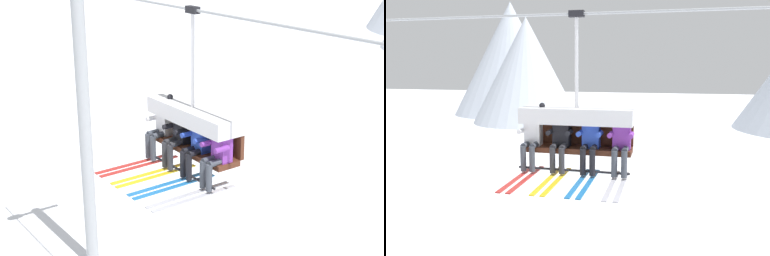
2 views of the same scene
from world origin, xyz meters
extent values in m
cylinder|color=#9EA3A8|center=(-6.60, 0.00, 4.21)|extent=(0.36, 0.36, 8.42)
cylinder|color=#9EA3A8|center=(1.46, -0.80, 8.27)|extent=(18.13, 0.05, 0.05)
cube|color=#512819|center=(-0.49, -0.80, 5.75)|extent=(2.11, 0.48, 0.10)
cube|color=#512819|center=(-0.49, -0.52, 6.03)|extent=(2.11, 0.08, 0.45)
cube|color=silver|center=(-0.49, -0.74, 6.40)|extent=(2.15, 0.68, 0.30)
cylinder|color=black|center=(-0.49, -1.12, 5.42)|extent=(2.11, 0.04, 0.04)
cylinder|color=silver|center=(-0.49, -0.80, 7.38)|extent=(0.07, 0.07, 1.66)
cube|color=black|center=(-0.49, -0.80, 8.27)|extent=(0.28, 0.12, 0.12)
cube|color=silver|center=(-1.36, -0.82, 6.06)|extent=(0.32, 0.22, 0.52)
sphere|color=black|center=(-1.36, -0.82, 6.42)|extent=(0.22, 0.22, 0.22)
ellipsoid|color=black|center=(-1.36, -0.92, 6.42)|extent=(0.17, 0.04, 0.08)
cylinder|color=#3D424C|center=(-1.45, -0.99, 5.84)|extent=(0.11, 0.34, 0.11)
cylinder|color=#3D424C|center=(-1.27, -0.99, 5.84)|extent=(0.11, 0.34, 0.11)
cylinder|color=#3D424C|center=(-1.45, -1.16, 5.60)|extent=(0.11, 0.11, 0.48)
cylinder|color=#3D424C|center=(-1.27, -1.16, 5.60)|extent=(0.11, 0.11, 0.48)
cube|color=#B22823|center=(-1.45, -1.46, 5.31)|extent=(0.09, 1.70, 0.02)
cube|color=#B22823|center=(-1.27, -1.46, 5.31)|extent=(0.09, 1.70, 0.02)
cylinder|color=silver|center=(-1.55, -0.97, 6.10)|extent=(0.09, 0.30, 0.09)
cylinder|color=silver|center=(-1.17, -0.82, 6.41)|extent=(0.09, 0.09, 0.30)
sphere|color=black|center=(-1.17, -0.82, 6.58)|extent=(0.11, 0.11, 0.11)
cube|color=black|center=(-0.78, -0.82, 6.06)|extent=(0.32, 0.22, 0.52)
sphere|color=maroon|center=(-0.78, -0.82, 6.42)|extent=(0.22, 0.22, 0.22)
ellipsoid|color=black|center=(-0.78, -0.92, 6.42)|extent=(0.17, 0.04, 0.08)
cylinder|color=#2D2D33|center=(-0.87, -0.99, 5.84)|extent=(0.11, 0.34, 0.11)
cylinder|color=#2D2D33|center=(-0.69, -0.99, 5.84)|extent=(0.11, 0.34, 0.11)
cylinder|color=#2D2D33|center=(-0.87, -1.16, 5.60)|extent=(0.11, 0.11, 0.48)
cylinder|color=#2D2D33|center=(-0.69, -1.16, 5.60)|extent=(0.11, 0.11, 0.48)
cube|color=gold|center=(-0.87, -1.46, 5.31)|extent=(0.09, 1.70, 0.02)
cube|color=gold|center=(-0.69, -1.46, 5.31)|extent=(0.09, 1.70, 0.02)
cylinder|color=black|center=(-0.97, -0.97, 6.10)|extent=(0.09, 0.30, 0.09)
cylinder|color=black|center=(-0.59, -0.97, 6.10)|extent=(0.09, 0.30, 0.09)
cube|color=#2847B7|center=(-0.20, -0.82, 6.06)|extent=(0.32, 0.22, 0.52)
sphere|color=maroon|center=(-0.20, -0.82, 6.42)|extent=(0.22, 0.22, 0.22)
ellipsoid|color=black|center=(-0.20, -0.92, 6.42)|extent=(0.17, 0.04, 0.08)
cylinder|color=black|center=(-0.29, -0.99, 5.84)|extent=(0.11, 0.34, 0.11)
cylinder|color=black|center=(-0.12, -0.99, 5.84)|extent=(0.11, 0.34, 0.11)
cylinder|color=black|center=(-0.29, -1.16, 5.60)|extent=(0.11, 0.11, 0.48)
cylinder|color=black|center=(-0.12, -1.16, 5.60)|extent=(0.11, 0.11, 0.48)
cube|color=#1E6BB2|center=(-0.29, -1.46, 5.31)|extent=(0.09, 1.70, 0.02)
cube|color=#1E6BB2|center=(-0.12, -1.46, 5.31)|extent=(0.09, 1.70, 0.02)
cylinder|color=#2847B7|center=(-0.39, -0.97, 6.10)|extent=(0.09, 0.30, 0.09)
cylinder|color=#2847B7|center=(-0.02, -0.97, 6.10)|extent=(0.09, 0.30, 0.09)
cube|color=purple|center=(0.37, -0.82, 6.06)|extent=(0.32, 0.22, 0.52)
sphere|color=silver|center=(0.37, -0.82, 6.42)|extent=(0.22, 0.22, 0.22)
ellipsoid|color=black|center=(0.37, -0.92, 6.42)|extent=(0.17, 0.04, 0.08)
cylinder|color=#3D424C|center=(0.28, -0.99, 5.84)|extent=(0.11, 0.34, 0.11)
cylinder|color=#3D424C|center=(0.46, -0.99, 5.84)|extent=(0.11, 0.34, 0.11)
cylinder|color=#3D424C|center=(0.28, -1.16, 5.60)|extent=(0.11, 0.11, 0.48)
cylinder|color=#3D424C|center=(0.46, -1.16, 5.60)|extent=(0.11, 0.11, 0.48)
cube|color=#B2B2BC|center=(0.28, -1.46, 5.31)|extent=(0.09, 1.70, 0.02)
cube|color=#B2B2BC|center=(0.46, -1.46, 5.31)|extent=(0.09, 1.70, 0.02)
cylinder|color=purple|center=(0.19, -0.97, 6.10)|extent=(0.09, 0.30, 0.09)
cylinder|color=purple|center=(0.56, -0.97, 6.10)|extent=(0.09, 0.30, 0.09)
camera|label=1|loc=(7.57, -6.77, 9.58)|focal=55.00mm
camera|label=2|loc=(1.14, -7.62, 7.32)|focal=35.00mm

